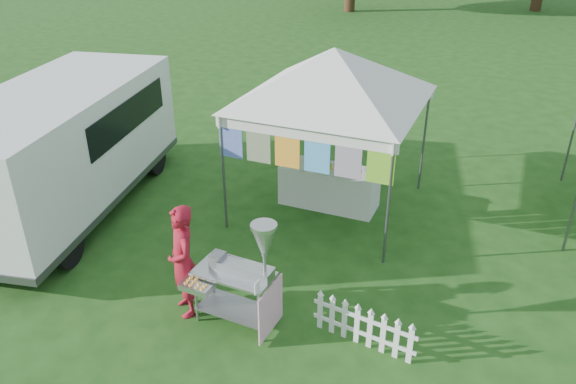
% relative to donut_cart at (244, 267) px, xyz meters
% --- Properties ---
extents(ground, '(120.00, 120.00, 0.00)m').
position_rel_donut_cart_xyz_m(ground, '(-0.08, 0.11, -0.96)').
color(ground, '#1B4614').
rests_on(ground, ground).
extents(canopy_main, '(4.24, 4.24, 3.45)m').
position_rel_donut_cart_xyz_m(canopy_main, '(-0.08, 3.61, 2.02)').
color(canopy_main, '#59595E').
rests_on(canopy_main, ground).
extents(donut_cart, '(1.21, 0.77, 1.64)m').
position_rel_donut_cart_xyz_m(donut_cart, '(0.00, 0.00, 0.00)').
color(donut_cart, gray).
rests_on(donut_cart, ground).
extents(vendor, '(0.71, 0.70, 1.65)m').
position_rel_donut_cart_xyz_m(vendor, '(-0.91, -0.04, -0.14)').
color(vendor, maroon).
rests_on(vendor, ground).
extents(cargo_van, '(3.26, 5.79, 2.27)m').
position_rel_donut_cart_xyz_m(cargo_van, '(-4.56, 1.82, 0.26)').
color(cargo_van, white).
rests_on(cargo_van, ground).
extents(picket_fence, '(1.43, 0.23, 0.56)m').
position_rel_donut_cart_xyz_m(picket_fence, '(1.56, 0.25, -0.68)').
color(picket_fence, white).
rests_on(picket_fence, ground).
extents(display_table, '(1.80, 0.70, 0.76)m').
position_rel_donut_cart_xyz_m(display_table, '(-0.10, 3.68, -0.58)').
color(display_table, white).
rests_on(display_table, ground).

